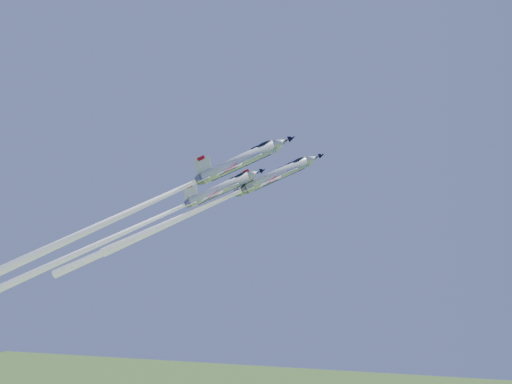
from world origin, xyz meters
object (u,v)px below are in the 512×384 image
(jet_left, at_px, (184,216))
(jet_right, at_px, (120,216))
(jet_lead, at_px, (216,202))
(jet_slot, at_px, (112,238))

(jet_left, height_order, jet_right, jet_right)
(jet_lead, height_order, jet_right, jet_right)
(jet_right, bearing_deg, jet_slot, -152.78)
(jet_slot, bearing_deg, jet_left, 112.40)
(jet_left, relative_size, jet_slot, 0.87)
(jet_right, bearing_deg, jet_lead, 114.61)
(jet_lead, xyz_separation_m, jet_right, (-13.94, -9.88, -2.93))
(jet_lead, distance_m, jet_slot, 21.16)
(jet_left, relative_size, jet_right, 0.83)
(jet_lead, relative_size, jet_slot, 0.72)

